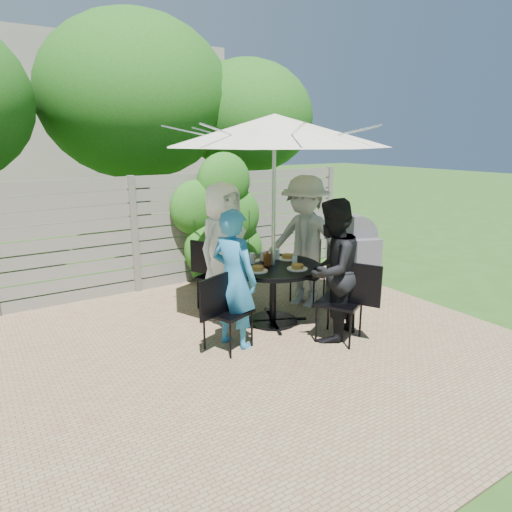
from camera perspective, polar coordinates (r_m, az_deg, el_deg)
backyard_envelope at (r=14.35m, az=-24.52°, el=14.13°), size 60.00×60.00×5.00m
patio_table at (r=5.97m, az=2.13°, el=-3.36°), size 1.60×1.60×0.81m
umbrella at (r=5.68m, az=2.32°, el=15.40°), size 3.60×3.60×2.68m
chair_back at (r=6.60m, az=-4.97°, el=-4.13°), size 0.62×0.73×0.96m
person_back at (r=6.35m, az=-4.14°, el=1.00°), size 1.05×0.88×1.83m
chair_left at (r=5.34m, az=-3.61°, el=-8.83°), size 0.72×0.58×0.94m
person_left at (r=5.25m, az=-2.78°, el=-2.95°), size 0.59×0.70×1.64m
chair_front at (r=5.63m, az=10.48°, el=-7.57°), size 0.65×0.76×1.00m
person_front at (r=5.50m, az=9.45°, el=-1.85°), size 1.03×0.92×1.73m
chair_right at (r=6.85m, az=6.50°, el=-3.63°), size 0.68×0.58×0.90m
person_right at (r=6.56m, az=6.11°, el=1.71°), size 1.12×1.40×1.90m
plate_back at (r=6.09m, az=-0.69°, el=-0.36°), size 0.26×0.26×0.06m
plate_left at (r=5.61m, az=0.16°, el=-1.68°), size 0.26×0.26×0.06m
plate_front at (r=5.72m, az=5.19°, el=-1.43°), size 0.26×0.26×0.06m
plate_right at (r=6.19m, az=3.97°, el=-0.15°), size 0.26×0.26×0.06m
glass_back at (r=5.94m, az=-0.49°, el=-0.30°), size 0.07×0.07×0.14m
glass_front at (r=5.84m, az=4.86°, el=-0.61°), size 0.07×0.07×0.14m
glass_right at (r=6.15m, az=2.65°, el=0.21°), size 0.07×0.07×0.14m
syrup_jug at (r=5.86m, az=1.43°, el=-0.41°), size 0.09×0.09×0.16m
coffee_cup at (r=6.08m, az=0.93°, el=-0.04°), size 0.08×0.08×0.12m
bbq_grill at (r=6.89m, az=12.07°, el=-0.89°), size 0.77×0.68×1.32m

